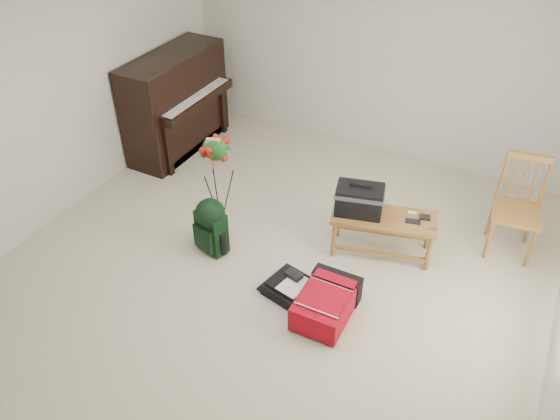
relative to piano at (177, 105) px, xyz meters
The scene contains 11 objects.
floor 2.77m from the piano, 36.20° to the right, with size 5.00×5.50×0.01m, color #B9B195.
ceiling 3.31m from the piano, 36.20° to the right, with size 5.00×5.50×0.01m, color white.
wall_back 2.55m from the piano, 27.74° to the left, with size 5.00×0.04×2.50m, color beige.
wall_left 1.76m from the piano, 101.09° to the right, with size 0.04×5.50×2.50m, color beige.
piano is the anchor object (origin of this frame).
bench 2.94m from the piano, 14.81° to the right, with size 1.08×0.65×0.78m.
dining_chair 4.13m from the piano, ahead, with size 0.50×0.50×1.03m.
red_suitcase 3.39m from the piano, 31.29° to the right, with size 0.45×0.65×0.28m.
black_duffel 3.08m from the piano, 34.16° to the right, with size 0.55×0.48×0.20m.
green_backpack 2.15m from the piano, 45.41° to the right, with size 0.34×0.32×0.61m.
flower_stand 1.78m from the piano, 40.23° to the right, with size 0.44×0.44×1.10m.
Camera 1 is at (1.88, -3.30, 3.70)m, focal length 35.00 mm.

